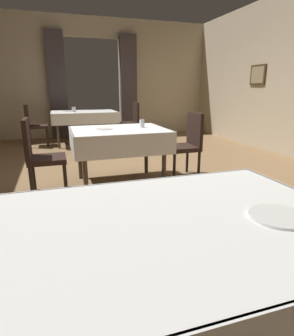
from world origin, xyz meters
name	(u,v)px	position (x,y,z in m)	size (l,w,h in m)	color
ground	(138,181)	(0.00, 0.00, 0.00)	(10.08, 10.08, 0.00)	olive
wall_back	(93,78)	(0.00, 4.18, 1.52)	(6.40, 0.27, 3.00)	beige
dining_table_near	(175,238)	(-0.60, -2.67, 0.66)	(1.51, 1.07, 0.75)	#4C3D2D
dining_table_mid	(119,136)	(-0.26, -0.01, 0.65)	(1.23, 0.99, 0.75)	#4C3D2D
dining_table_far	(84,115)	(-0.40, 3.07, 0.67)	(1.46, 1.05, 0.75)	#4C3D2D
chair_mid_right	(187,142)	(0.74, 0.00, 0.52)	(0.44, 0.44, 0.93)	black
chair_mid_left	(39,153)	(-1.26, -0.12, 0.52)	(0.44, 0.44, 0.93)	black
chair_far_left	(33,123)	(-1.52, 3.11, 0.52)	(0.44, 0.44, 0.93)	black
chair_far_right	(131,120)	(0.71, 3.01, 0.52)	(0.44, 0.44, 0.93)	black
plate_near_b	(278,216)	(-0.19, -2.79, 0.76)	(0.24, 0.24, 0.01)	white
glass_mid_a	(142,123)	(0.07, 0.03, 0.80)	(0.07, 0.07, 0.11)	silver
plate_mid_b	(105,129)	(-0.44, 0.02, 0.76)	(0.21, 0.21, 0.01)	white
plate_far_a	(67,111)	(-0.77, 3.21, 0.76)	(0.21, 0.21, 0.01)	white
glass_far_b	(74,109)	(-0.63, 2.93, 0.81)	(0.08, 0.08, 0.11)	silver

